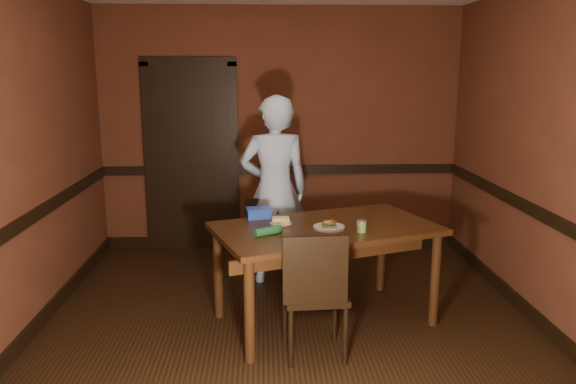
{
  "coord_description": "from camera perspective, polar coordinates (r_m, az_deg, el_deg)",
  "views": [
    {
      "loc": [
        -0.2,
        -4.05,
        2.01
      ],
      "look_at": [
        0.0,
        0.35,
        1.05
      ],
      "focal_mm": 35.0,
      "sensor_mm": 36.0,
      "label": 1
    }
  ],
  "objects": [
    {
      "name": "floor",
      "position": [
        4.53,
        0.21,
        -14.06
      ],
      "size": [
        4.0,
        4.5,
        0.01
      ],
      "primitive_type": "cube",
      "color": "black",
      "rests_on": "ground"
    },
    {
      "name": "wall_back",
      "position": [
        6.34,
        -0.79,
        6.31
      ],
      "size": [
        4.0,
        0.02,
        2.7
      ],
      "primitive_type": "cube",
      "color": "#542B19",
      "rests_on": "ground"
    },
    {
      "name": "wall_front",
      "position": [
        1.93,
        3.54,
        -7.73
      ],
      "size": [
        4.0,
        0.02,
        2.7
      ],
      "primitive_type": "cube",
      "color": "#542B19",
      "rests_on": "ground"
    },
    {
      "name": "wall_left",
      "position": [
        4.49,
        -26.25,
        2.55
      ],
      "size": [
        0.02,
        4.5,
        2.7
      ],
      "primitive_type": "cube",
      "color": "#542B19",
      "rests_on": "ground"
    },
    {
      "name": "wall_right",
      "position": [
        4.66,
        25.64,
        2.93
      ],
      "size": [
        0.02,
        4.5,
        2.7
      ],
      "primitive_type": "cube",
      "color": "#542B19",
      "rests_on": "ground"
    },
    {
      "name": "dado_back",
      "position": [
        6.39,
        -0.77,
        2.28
      ],
      "size": [
        4.0,
        0.03,
        0.1
      ],
      "primitive_type": "cube",
      "color": "black",
      "rests_on": "ground"
    },
    {
      "name": "dado_left",
      "position": [
        4.57,
        -25.55,
        -3.01
      ],
      "size": [
        0.03,
        4.5,
        0.1
      ],
      "primitive_type": "cube",
      "color": "black",
      "rests_on": "ground"
    },
    {
      "name": "dado_right",
      "position": [
        4.74,
        24.97,
        -2.44
      ],
      "size": [
        0.03,
        4.5,
        0.1
      ],
      "primitive_type": "cube",
      "color": "black",
      "rests_on": "ground"
    },
    {
      "name": "baseboard_back",
      "position": [
        6.59,
        -0.75,
        -4.93
      ],
      "size": [
        4.0,
        0.03,
        0.12
      ],
      "primitive_type": "cube",
      "color": "black",
      "rests_on": "ground"
    },
    {
      "name": "baseboard_left",
      "position": [
        4.84,
        -24.61,
        -12.66
      ],
      "size": [
        0.03,
        4.5,
        0.12
      ],
      "primitive_type": "cube",
      "color": "black",
      "rests_on": "ground"
    },
    {
      "name": "baseboard_right",
      "position": [
        5.0,
        24.09,
        -11.79
      ],
      "size": [
        0.03,
        4.5,
        0.12
      ],
      "primitive_type": "cube",
      "color": "black",
      "rests_on": "ground"
    },
    {
      "name": "door",
      "position": [
        6.39,
        -9.79,
        3.84
      ],
      "size": [
        1.05,
        0.07,
        2.2
      ],
      "color": "black",
      "rests_on": "ground"
    },
    {
      "name": "dining_table",
      "position": [
        4.58,
        3.77,
        -8.31
      ],
      "size": [
        1.94,
        1.49,
        0.8
      ],
      "primitive_type": "cube",
      "rotation": [
        0.0,
        0.0,
        0.35
      ],
      "color": "#341E0D",
      "rests_on": "floor"
    },
    {
      "name": "chair_far",
      "position": [
        5.22,
        -2.22,
        -5.53
      ],
      "size": [
        0.4,
        0.4,
        0.83
      ],
      "primitive_type": null,
      "rotation": [
        0.0,
        0.0,
        -0.04
      ],
      "color": "black",
      "rests_on": "floor"
    },
    {
      "name": "chair_near",
      "position": [
        4.05,
        2.68,
        -10.07
      ],
      "size": [
        0.47,
        0.47,
        0.94
      ],
      "primitive_type": null,
      "rotation": [
        0.0,
        0.0,
        3.21
      ],
      "color": "black",
      "rests_on": "floor"
    },
    {
      "name": "person",
      "position": [
        5.32,
        -1.38,
        0.18
      ],
      "size": [
        0.7,
        0.5,
        1.79
      ],
      "primitive_type": "imported",
      "rotation": [
        0.0,
        0.0,
        3.26
      ],
      "color": "#AECCE7",
      "rests_on": "floor"
    },
    {
      "name": "sandwich_plate",
      "position": [
        4.39,
        4.19,
        -3.48
      ],
      "size": [
        0.25,
        0.25,
        0.06
      ],
      "rotation": [
        0.0,
        0.0,
        0.08
      ],
      "color": "silver",
      "rests_on": "dining_table"
    },
    {
      "name": "sauce_jar",
      "position": [
        4.31,
        7.49,
        -3.45
      ],
      "size": [
        0.08,
        0.08,
        0.09
      ],
      "rotation": [
        0.0,
        0.0,
        0.14
      ],
      "color": "#639248",
      "rests_on": "dining_table"
    },
    {
      "name": "cheese_saucer",
      "position": [
        4.49,
        -0.73,
        -3.02
      ],
      "size": [
        0.18,
        0.18,
        0.06
      ],
      "rotation": [
        0.0,
        0.0,
        -0.17
      ],
      "color": "silver",
      "rests_on": "dining_table"
    },
    {
      "name": "food_tub",
      "position": [
        4.67,
        -2.98,
        -2.14
      ],
      "size": [
        0.23,
        0.17,
        0.09
      ],
      "rotation": [
        0.0,
        0.0,
        0.17
      ],
      "color": "#2346B3",
      "rests_on": "dining_table"
    },
    {
      "name": "wrapped_veg",
      "position": [
        4.2,
        -2.04,
        -3.99
      ],
      "size": [
        0.23,
        0.17,
        0.06
      ],
      "primitive_type": "cylinder",
      "rotation": [
        0.0,
        1.57,
        0.53
      ],
      "color": "#1A5626",
      "rests_on": "dining_table"
    }
  ]
}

